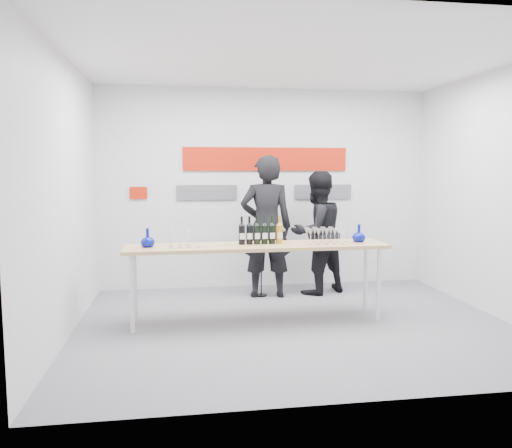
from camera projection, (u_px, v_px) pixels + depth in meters
name	position (u px, v px, depth m)	size (l,w,h in m)	color
ground	(294.00, 324.00, 5.81)	(5.00, 5.00, 0.00)	slate
back_wall	(266.00, 189.00, 7.61)	(5.00, 0.04, 3.00)	silver
signage	(262.00, 169.00, 7.54)	(3.38, 0.02, 0.79)	red
tasting_table	(257.00, 251.00, 5.84)	(3.06, 0.65, 0.92)	tan
wine_bottles	(261.00, 230.00, 5.87)	(0.53, 0.08, 0.33)	black
decanter_left	(148.00, 238.00, 5.65)	(0.16, 0.16, 0.21)	#070F8C
decanter_right	(359.00, 233.00, 6.05)	(0.16, 0.16, 0.21)	#070F8C
glasses_left	(182.00, 239.00, 5.67)	(0.37, 0.23, 0.18)	silver
glasses_right	(329.00, 235.00, 5.96)	(0.57, 0.23, 0.18)	silver
presenter_left	(266.00, 227.00, 6.98)	(0.73, 0.48, 1.99)	black
presenter_right	(317.00, 233.00, 7.19)	(0.86, 0.67, 1.77)	black
mic_stand	(261.00, 266.00, 7.06)	(0.16, 0.16, 1.41)	black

